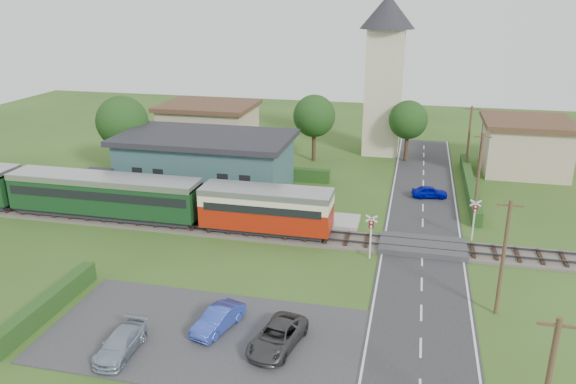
% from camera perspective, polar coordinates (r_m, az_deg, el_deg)
% --- Properties ---
extents(ground, '(120.00, 120.00, 0.00)m').
position_cam_1_polar(ground, '(41.30, -0.58, -5.62)').
color(ground, '#2D4C19').
extents(railway_track, '(76.00, 3.20, 0.49)m').
position_cam_1_polar(railway_track, '(43.03, 0.05, -4.39)').
color(railway_track, '#4C443D').
rests_on(railway_track, ground).
extents(road, '(6.00, 70.00, 0.05)m').
position_cam_1_polar(road, '(40.33, 13.46, -6.80)').
color(road, '#28282B').
rests_on(road, ground).
extents(car_park, '(17.00, 9.00, 0.08)m').
position_cam_1_polar(car_park, '(31.70, -8.61, -14.19)').
color(car_park, '#333335').
rests_on(car_park, ground).
extents(crossing_deck, '(6.20, 3.40, 0.45)m').
position_cam_1_polar(crossing_deck, '(42.06, 13.50, -5.37)').
color(crossing_deck, '#333335').
rests_on(crossing_deck, ground).
extents(platform, '(30.00, 3.00, 0.45)m').
position_cam_1_polar(platform, '(48.80, -10.60, -1.64)').
color(platform, gray).
rests_on(platform, ground).
extents(equipment_hut, '(2.30, 2.30, 2.55)m').
position_cam_1_polar(equipment_hut, '(51.94, -18.83, 0.70)').
color(equipment_hut, beige).
rests_on(equipment_hut, platform).
extents(station_building, '(16.00, 9.00, 5.30)m').
position_cam_1_polar(station_building, '(53.08, -8.31, 3.02)').
color(station_building, '#325151').
rests_on(station_building, ground).
extents(train, '(43.20, 2.90, 3.40)m').
position_cam_1_polar(train, '(49.57, -21.29, 0.06)').
color(train, '#232328').
rests_on(train, ground).
extents(church_tower, '(6.00, 6.00, 17.60)m').
position_cam_1_polar(church_tower, '(64.88, 9.84, 12.70)').
color(church_tower, beige).
rests_on(church_tower, ground).
extents(house_west, '(10.80, 8.80, 5.50)m').
position_cam_1_polar(house_west, '(67.47, -8.02, 6.63)').
color(house_west, tan).
rests_on(house_west, ground).
extents(house_east, '(8.80, 8.80, 5.50)m').
position_cam_1_polar(house_east, '(63.10, 22.93, 4.40)').
color(house_east, tan).
rests_on(house_east, ground).
extents(hedge_carpark, '(0.80, 9.00, 1.20)m').
position_cam_1_polar(hedge_carpark, '(35.69, -23.26, -10.53)').
color(hedge_carpark, '#193814').
rests_on(hedge_carpark, ground).
extents(hedge_roadside, '(0.80, 18.00, 1.20)m').
position_cam_1_polar(hedge_roadside, '(55.26, 17.97, 0.64)').
color(hedge_roadside, '#193814').
rests_on(hedge_roadside, ground).
extents(hedge_station, '(22.00, 0.80, 1.30)m').
position_cam_1_polar(hedge_station, '(57.70, -6.61, 2.31)').
color(hedge_station, '#193814').
rests_on(hedge_station, ground).
extents(tree_a, '(5.20, 5.20, 8.00)m').
position_cam_1_polar(tree_a, '(59.31, -16.49, 6.83)').
color(tree_a, '#332316').
rests_on(tree_a, ground).
extents(tree_b, '(4.60, 4.60, 7.34)m').
position_cam_1_polar(tree_b, '(61.62, 2.68, 7.71)').
color(tree_b, '#332316').
rests_on(tree_b, ground).
extents(tree_c, '(4.20, 4.20, 6.78)m').
position_cam_1_polar(tree_c, '(62.69, 12.11, 7.16)').
color(tree_c, '#332316').
rests_on(tree_c, ground).
extents(utility_pole_b, '(1.40, 0.22, 7.00)m').
position_cam_1_polar(utility_pole_b, '(33.78, 21.03, -6.17)').
color(utility_pole_b, '#473321').
rests_on(utility_pole_b, ground).
extents(utility_pole_c, '(1.40, 0.22, 7.00)m').
position_cam_1_polar(utility_pole_c, '(48.67, 18.81, 1.81)').
color(utility_pole_c, '#473321').
rests_on(utility_pole_c, ground).
extents(utility_pole_d, '(1.40, 0.22, 7.00)m').
position_cam_1_polar(utility_pole_d, '(60.21, 17.88, 5.16)').
color(utility_pole_d, '#473321').
rests_on(utility_pole_d, ground).
extents(crossing_signal_near, '(0.84, 0.28, 3.28)m').
position_cam_1_polar(crossing_signal_near, '(39.16, 8.43, -3.86)').
color(crossing_signal_near, silver).
rests_on(crossing_signal_near, ground).
extents(crossing_signal_far, '(0.84, 0.28, 3.28)m').
position_cam_1_polar(crossing_signal_far, '(43.79, 18.42, -2.13)').
color(crossing_signal_far, silver).
rests_on(crossing_signal_far, ground).
extents(streetlamp_west, '(0.30, 0.30, 5.15)m').
position_cam_1_polar(streetlamp_west, '(65.87, -15.31, 6.05)').
color(streetlamp_west, '#3F3F47').
rests_on(streetlamp_west, ground).
extents(streetlamp_east, '(0.30, 0.30, 5.15)m').
position_cam_1_polar(streetlamp_east, '(65.37, 19.11, 5.56)').
color(streetlamp_east, '#3F3F47').
rests_on(streetlamp_east, ground).
extents(car_on_road, '(3.34, 1.81, 1.08)m').
position_cam_1_polar(car_on_road, '(52.46, 14.18, 0.01)').
color(car_on_road, '#0006A9').
rests_on(car_on_road, road).
extents(car_park_blue, '(2.27, 3.87, 1.20)m').
position_cam_1_polar(car_park_blue, '(31.73, -7.10, -12.69)').
color(car_park_blue, '#2A3FA8').
rests_on(car_park_blue, car_park).
extents(car_park_silver, '(1.62, 3.88, 1.12)m').
position_cam_1_polar(car_park_silver, '(30.87, -16.65, -14.53)').
color(car_park_silver, '#8B9AAB').
rests_on(car_park_silver, car_park).
extents(car_park_dark, '(2.80, 4.64, 1.21)m').
position_cam_1_polar(car_park_dark, '(30.10, -1.09, -14.48)').
color(car_park_dark, '#373738').
rests_on(car_park_dark, car_park).
extents(pedestrian_near, '(0.81, 0.64, 1.96)m').
position_cam_1_polar(pedestrian_near, '(45.74, -3.09, -1.16)').
color(pedestrian_near, gray).
rests_on(pedestrian_near, platform).
extents(pedestrian_far, '(0.73, 0.85, 1.50)m').
position_cam_1_polar(pedestrian_far, '(51.23, -17.40, -0.04)').
color(pedestrian_far, gray).
rests_on(pedestrian_far, platform).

